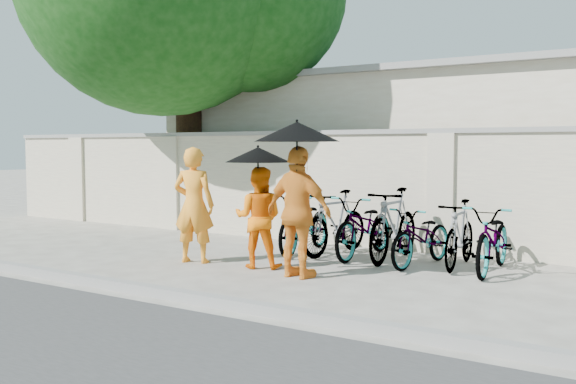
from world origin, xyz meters
The scene contains 16 objects.
ground centered at (0.00, 0.00, 0.00)m, with size 80.00×80.00×0.00m, color #A9A599.
kerb centered at (0.00, -1.70, 0.06)m, with size 40.00×0.16×0.12m, color gray.
compound_wall centered at (1.00, 3.20, 1.00)m, with size 20.00×0.30×2.00m, color beige.
building_behind centered at (2.00, 7.00, 1.60)m, with size 14.00×6.00×3.20m, color beige.
monk_left centered at (-0.93, 0.27, 0.89)m, with size 0.65×0.42×1.77m, color orange.
monk_center centered at (0.16, 0.45, 0.74)m, with size 0.72×0.56×1.49m, color orange.
parasol_center centered at (0.21, 0.37, 1.66)m, with size 0.95×0.95×0.93m.
monk_right centered at (1.04, 0.15, 0.89)m, with size 1.05×0.44×1.79m, color orange.
parasol_right centered at (1.06, 0.07, 1.98)m, with size 1.14×1.14×1.09m.
bike_0 centered at (0.04, 1.97, 0.50)m, with size 0.66×1.90×1.00m, color gray.
bike_1 centered at (0.56, 2.06, 0.53)m, with size 0.50×1.77×1.06m, color gray.
bike_2 centered at (1.09, 2.09, 0.50)m, with size 0.67×1.91×1.00m, color gray.
bike_3 centered at (1.61, 2.04, 0.57)m, with size 0.53×1.89×1.14m, color gray.
bike_4 centered at (2.13, 1.88, 0.44)m, with size 0.59×1.68×0.88m, color gray.
bike_5 centered at (2.65, 2.03, 0.50)m, with size 0.47×1.66×1.00m, color gray.
bike_6 centered at (3.17, 1.91, 0.48)m, with size 0.64×1.84×0.97m, color gray.
Camera 1 is at (5.56, -7.18, 1.77)m, focal length 40.00 mm.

